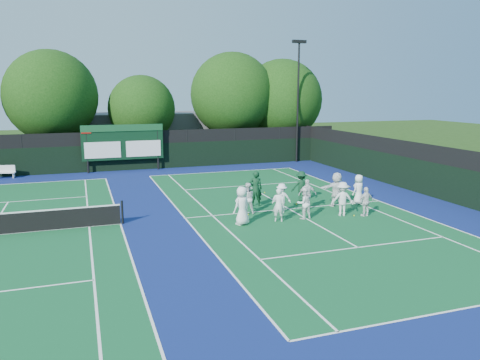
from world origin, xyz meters
name	(u,v)px	position (x,y,z in m)	size (l,w,h in m)	color
ground	(297,214)	(0.00, 0.00, 0.00)	(120.00, 120.00, 0.00)	#1F3D10
court_apron	(174,219)	(-6.00, 1.00, 0.00)	(34.00, 32.00, 0.01)	navy
near_court	(289,209)	(0.00, 1.00, 0.01)	(11.05, 23.85, 0.01)	#11552A
back_fence	(136,152)	(-6.00, 16.00, 1.36)	(34.00, 0.08, 3.00)	black
divider_fence_right	(432,174)	(9.00, 1.00, 1.36)	(0.08, 32.00, 3.00)	black
scoreboard	(123,143)	(-7.01, 15.59, 2.19)	(6.00, 0.21, 3.55)	black
clubhouse	(169,134)	(-2.00, 24.00, 2.00)	(18.00, 6.00, 4.00)	#55565A
light_pole_right	(298,87)	(7.50, 15.70, 6.30)	(1.20, 0.30, 10.12)	black
bench	(4,171)	(-15.19, 15.37, 0.49)	(1.50, 0.67, 0.92)	silver
tree_b	(53,98)	(-11.83, 19.58, 5.43)	(7.15, 7.15, 9.20)	black
tree_c	(144,110)	(-4.87, 19.58, 4.41)	(5.53, 5.53, 7.32)	black
tree_d	(234,97)	(3.08, 19.58, 5.51)	(7.36, 7.36, 9.38)	black
tree_e	(283,102)	(7.86, 19.58, 5.03)	(7.34, 7.34, 8.88)	black
tennis_ball_0	(248,215)	(-2.42, 0.55, 0.03)	(0.07, 0.07, 0.07)	yellow
tennis_ball_1	(296,204)	(0.78, 1.75, 0.03)	(0.07, 0.07, 0.07)	yellow
tennis_ball_3	(240,213)	(-2.68, 0.97, 0.03)	(0.07, 0.07, 0.07)	yellow
tennis_ball_4	(265,193)	(0.23, 4.97, 0.03)	(0.07, 0.07, 0.07)	yellow
tennis_ball_5	(354,216)	(2.42, -1.32, 0.03)	(0.07, 0.07, 0.07)	yellow
player_front_0	(242,206)	(-3.24, -0.91, 0.89)	(0.87, 0.57, 1.79)	white
player_front_1	(279,205)	(-1.45, -0.96, 0.80)	(0.59, 0.38, 1.61)	white
player_front_2	(304,203)	(-0.11, -0.91, 0.77)	(0.75, 0.58, 1.54)	white
player_front_3	(342,199)	(1.93, -0.99, 0.84)	(1.09, 0.62, 1.68)	white
player_front_4	(366,202)	(2.95, -1.47, 0.73)	(0.85, 0.35, 1.45)	white
player_back_0	(247,198)	(-2.36, 0.83, 0.79)	(0.77, 0.60, 1.58)	white
player_back_1	(282,198)	(-0.64, 0.52, 0.74)	(0.96, 0.55, 1.48)	white
player_back_2	(307,195)	(0.84, 0.61, 0.80)	(0.93, 0.39, 1.59)	white
player_back_3	(337,189)	(2.63, 0.77, 0.92)	(1.70, 0.54, 1.83)	white
player_back_4	(359,189)	(4.03, 0.84, 0.80)	(0.79, 0.51, 1.61)	white
coach_left	(256,189)	(-1.41, 2.16, 0.95)	(0.69, 0.45, 1.90)	#0D321B
coach_right	(301,186)	(1.37, 2.40, 0.85)	(1.09, 0.63, 1.69)	#0D331C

